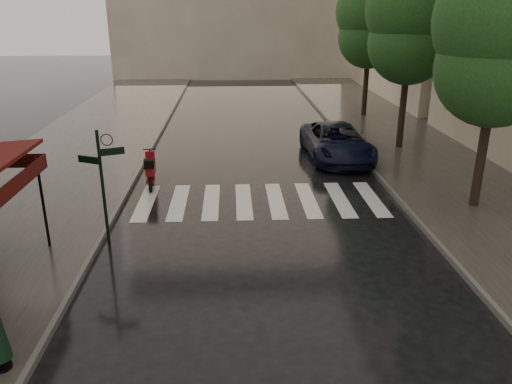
{
  "coord_description": "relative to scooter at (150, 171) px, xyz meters",
  "views": [
    {
      "loc": [
        2.09,
        -9.09,
        5.89
      ],
      "look_at": [
        2.7,
        3.04,
        1.4
      ],
      "focal_mm": 35.0,
      "sensor_mm": 36.0,
      "label": 1
    }
  ],
  "objects": [
    {
      "name": "scooter",
      "position": [
        0.0,
        0.0,
        0.0
      ],
      "size": [
        0.56,
        1.8,
        1.18
      ],
      "rotation": [
        0.0,
        0.0,
        0.11
      ],
      "color": "black",
      "rests_on": "ground"
    },
    {
      "name": "crosswalk",
      "position": [
        3.73,
        -1.61,
        -0.54
      ],
      "size": [
        7.85,
        3.2,
        0.01
      ],
      "color": "silver",
      "rests_on": "ground"
    },
    {
      "name": "sidewalk_near",
      "position": [
        -3.74,
        4.39,
        -0.49
      ],
      "size": [
        6.0,
        60.0,
        0.12
      ],
      "primitive_type": "cube",
      "color": "#38332D",
      "rests_on": "ground"
    },
    {
      "name": "curb_near",
      "position": [
        -0.69,
        4.39,
        -0.47
      ],
      "size": [
        0.12,
        60.0,
        0.16
      ],
      "primitive_type": "cube",
      "color": "#595651",
      "rests_on": "ground"
    },
    {
      "name": "tree_mid",
      "position": [
        10.26,
        4.39,
        5.04
      ],
      "size": [
        3.8,
        3.8,
        8.34
      ],
      "color": "black",
      "rests_on": "sidewalk_far"
    },
    {
      "name": "parked_car",
      "position": [
        7.17,
        3.08,
        0.16
      ],
      "size": [
        2.53,
        5.2,
        1.43
      ],
      "primitive_type": "imported",
      "rotation": [
        0.0,
        0.0,
        0.03
      ],
      "color": "black",
      "rests_on": "ground"
    },
    {
      "name": "tree_far",
      "position": [
        10.46,
        11.39,
        4.91
      ],
      "size": [
        3.8,
        3.8,
        8.16
      ],
      "color": "black",
      "rests_on": "sidewalk_far"
    },
    {
      "name": "signpost",
      "position": [
        -0.43,
        -4.61,
        1.28
      ],
      "size": [
        1.17,
        0.29,
        3.1
      ],
      "color": "black",
      "rests_on": "ground"
    },
    {
      "name": "tree_near",
      "position": [
        10.36,
        -2.61,
        4.77
      ],
      "size": [
        3.8,
        3.8,
        7.99
      ],
      "color": "black",
      "rests_on": "sidewalk_far"
    },
    {
      "name": "ground",
      "position": [
        0.76,
        -7.61,
        -0.55
      ],
      "size": [
        120.0,
        120.0,
        0.0
      ],
      "primitive_type": "plane",
      "color": "black",
      "rests_on": "ground"
    },
    {
      "name": "curb_far",
      "position": [
        8.21,
        4.39,
        -0.47
      ],
      "size": [
        0.12,
        60.0,
        0.16
      ],
      "primitive_type": "cube",
      "color": "#595651",
      "rests_on": "ground"
    },
    {
      "name": "sidewalk_far",
      "position": [
        11.01,
        4.39,
        -0.49
      ],
      "size": [
        5.5,
        60.0,
        0.12
      ],
      "primitive_type": "cube",
      "color": "#38332D",
      "rests_on": "ground"
    }
  ]
}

